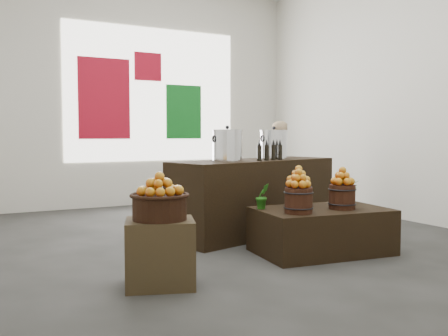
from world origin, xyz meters
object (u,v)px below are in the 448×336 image
display_table (321,231)px  counter (254,197)px  wicker_basket (160,207)px  shopper (277,167)px  stock_pot_center (274,145)px  stock_pot_left (227,146)px  crate (160,253)px

display_table → counter: 1.25m
wicker_basket → shopper: bearing=42.6°
wicker_basket → display_table: 2.03m
display_table → counter: counter is taller
shopper → wicker_basket: bearing=23.8°
counter → shopper: shopper is taller
display_table → shopper: (1.14, 2.54, 0.51)m
wicker_basket → shopper: shopper is taller
display_table → stock_pot_center: 1.61m
counter → stock_pot_center: stock_pot_center is taller
stock_pot_left → shopper: 2.26m
crate → stock_pot_center: 2.87m
counter → shopper: bearing=31.8°
crate → stock_pot_left: 2.15m
counter → stock_pot_left: stock_pot_left is taller
wicker_basket → stock_pot_center: bearing=36.2°
shopper → counter: bearing=28.0°
counter → stock_pot_center: bearing=-0.0°
display_table → stock_pot_left: bearing=123.8°
wicker_basket → counter: counter is taller
display_table → stock_pot_left: size_ratio=3.87×
wicker_basket → counter: (1.86, 1.52, -0.19)m
display_table → shopper: 2.83m
wicker_basket → stock_pot_left: stock_pot_left is taller
display_table → stock_pot_left: stock_pot_left is taller
stock_pot_left → shopper: bearing=40.4°
crate → display_table: (1.96, 0.30, -0.04)m
counter → stock_pot_left: bearing=-180.0°
display_table → stock_pot_left: (-0.56, 1.10, 0.89)m
counter → stock_pot_center: 0.75m
stock_pot_center → crate: bearing=-143.8°
counter → display_table: bearing=-100.3°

